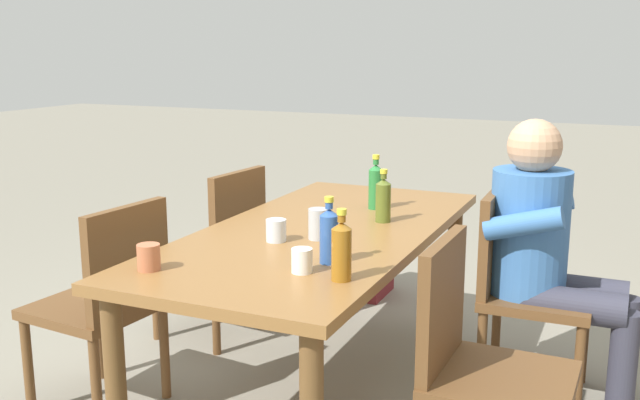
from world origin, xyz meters
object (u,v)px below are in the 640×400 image
Objects in this scene: cup_steel at (318,224)px; cup_terracotta at (149,257)px; chair_far_right at (477,359)px; backpack_by_far_side at (369,262)px; chair_near_left at (220,245)px; person_in_white_shirt at (548,247)px; bottle_amber at (341,250)px; dining_table at (320,249)px; chair_far_left at (519,282)px; bottle_green at (376,186)px; bottle_blue at (329,235)px; cup_white at (302,261)px; cup_glass at (276,230)px; bottle_olive at (383,199)px; chair_near_right at (108,297)px.

cup_terracotta is at bearing -31.21° from cup_steel.
backpack_by_far_side is (-1.74, -1.00, -0.29)m from chair_far_right.
chair_near_left is 1.58m from person_in_white_shirt.
dining_table is at bearing -150.20° from bottle_amber.
chair_far_left is 3.52× the size of bottle_green.
bottle_blue is (0.83, -0.63, 0.19)m from person_in_white_shirt.
cup_white is at bearing -98.10° from bottle_amber.
person_in_white_shirt is 1.13m from bottle_amber.
cup_terracotta is (1.16, -0.38, -0.06)m from bottle_green.
cup_white is at bearing -29.99° from chair_far_left.
dining_table is 22.14× the size of cup_glass.
chair_near_left is at bearing -119.64° from chair_far_right.
backpack_by_far_side is (-1.73, -0.48, -0.64)m from bottle_blue.
bottle_olive is 0.53m from cup_glass.
bottle_olive is at bearing 159.47° from cup_steel.
bottle_green reaches higher than cup_white.
bottle_blue is at bearing 27.64° from dining_table.
cup_white is at bearing 82.85° from chair_near_right.
cup_terracotta reaches higher than cup_white.
bottle_olive is 0.80m from bottle_amber.
chair_near_right is at bearing -14.81° from backpack_by_far_side.
chair_near_left reaches higher than backpack_by_far_side.
bottle_blue is 0.15m from cup_white.
cup_glass is (-0.19, 0.65, 0.30)m from chair_near_right.
bottle_amber reaches higher than chair_near_right.
cup_white is (0.31, 0.25, -0.00)m from cup_glass.
cup_white is at bearing -16.23° from bottle_blue.
chair_near_right is 0.96m from cup_white.
bottle_blue is at bearing 121.35° from cup_terracotta.
chair_near_right is 10.30× the size of cup_glass.
person_in_white_shirt is 0.70m from bottle_olive.
bottle_green is at bearing -91.93° from chair_far_left.
chair_near_right is at bearing -59.90° from chair_far_left.
chair_far_right is at bearing 60.17° from dining_table.
bottle_green is 1.03m from bottle_amber.
chair_near_right is 0.84m from chair_near_left.
backpack_by_far_side is at bearing -168.53° from dining_table.
bottle_amber is 2.08m from backpack_by_far_side.
person_in_white_shirt reaches higher than cup_terracotta.
bottle_green is 2.84× the size of cup_terracotta.
bottle_amber is at bearing 104.30° from cup_terracotta.
bottle_olive is at bearing 27.04° from bottle_green.
bottle_amber reaches higher than cup_steel.
dining_table is 8.38× the size of bottle_olive.
bottle_blue reaches higher than chair_far_right.
backpack_by_far_side is at bearing -150.15° from chair_far_right.
person_in_white_shirt is 1.06m from bottle_blue.
cup_glass is at bearing 7.00° from backpack_by_far_side.
chair_near_right is 1.83m from backpack_by_far_side.
bottle_blue reaches higher than cup_steel.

